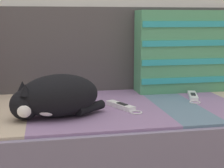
% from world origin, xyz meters
% --- Properties ---
extents(couch, '(1.89, 0.81, 0.40)m').
position_xyz_m(couch, '(-0.00, 0.14, 0.20)').
color(couch, gray).
rests_on(couch, ground_plane).
extents(sofa_backrest, '(1.85, 0.14, 0.42)m').
position_xyz_m(sofa_backrest, '(0.00, 0.48, 0.61)').
color(sofa_backrest, '#474242').
rests_on(sofa_backrest, couch).
extents(throw_pillow_striped, '(0.48, 0.14, 0.40)m').
position_xyz_m(throw_pillow_striped, '(0.58, 0.33, 0.61)').
color(throw_pillow_striped, '#4C9366').
rests_on(throw_pillow_striped, couch).
extents(sleeping_cat, '(0.36, 0.24, 0.16)m').
position_xyz_m(sleeping_cat, '(-0.08, -0.03, 0.48)').
color(sleeping_cat, black).
rests_on(sleeping_cat, couch).
extents(game_remote_near, '(0.11, 0.21, 0.02)m').
position_xyz_m(game_remote_near, '(0.57, 0.16, 0.41)').
color(game_remote_near, white).
rests_on(game_remote_near, couch).
extents(game_remote_far, '(0.12, 0.20, 0.02)m').
position_xyz_m(game_remote_far, '(0.20, 0.05, 0.41)').
color(game_remote_far, white).
rests_on(game_remote_far, couch).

